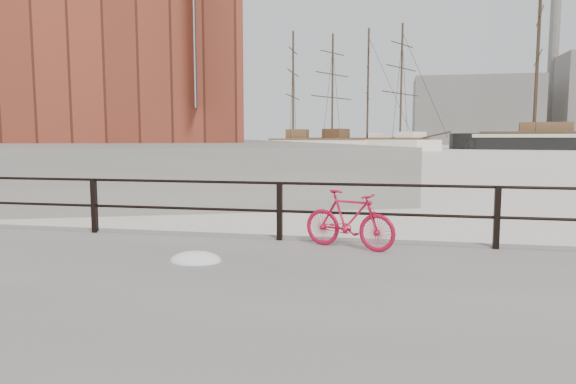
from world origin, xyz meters
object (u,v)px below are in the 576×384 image
at_px(workboat_far, 74,156).
at_px(workboat_near, 65,162).
at_px(schooner_mid, 364,150).
at_px(schooner_left, 330,150).
at_px(bicycle, 349,220).

bearing_deg(workboat_far, workboat_near, -89.95).
xyz_separation_m(schooner_mid, workboat_near, (-22.49, -46.77, 0.00)).
height_order(schooner_mid, schooner_left, schooner_mid).
height_order(workboat_near, workboat_far, same).
xyz_separation_m(schooner_left, workboat_far, (-23.84, -34.46, 0.00)).
distance_m(schooner_left, workboat_far, 41.91).
xyz_separation_m(workboat_near, workboat_far, (-7.01, 11.59, 0.00)).
relative_size(workboat_near, workboat_far, 1.20).
xyz_separation_m(schooner_mid, workboat_far, (-29.50, -35.17, 0.00)).
bearing_deg(schooner_left, workboat_near, -110.95).
bearing_deg(schooner_left, schooner_mid, 6.31).
bearing_deg(schooner_mid, workboat_near, -88.26).
distance_m(bicycle, workboat_near, 40.40).
bearing_deg(bicycle, workboat_far, 148.91).
height_order(bicycle, workboat_far, workboat_far).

